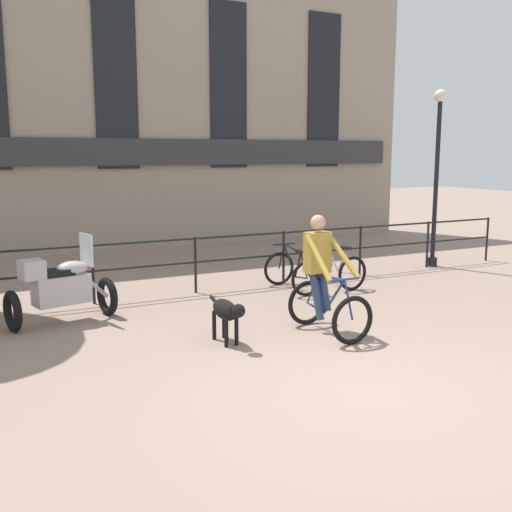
% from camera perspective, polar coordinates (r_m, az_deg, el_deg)
% --- Properties ---
extents(ground_plane, '(60.00, 60.00, 0.00)m').
position_cam_1_polar(ground_plane, '(6.88, 10.36, -12.39)').
color(ground_plane, gray).
extents(canal_railing, '(15.05, 0.05, 1.05)m').
position_cam_1_polar(canal_railing, '(11.13, -5.80, 0.07)').
color(canal_railing, black).
rests_on(canal_railing, ground_plane).
extents(building_facade, '(18.00, 0.72, 8.03)m').
position_cam_1_polar(building_facade, '(16.57, -13.42, 14.46)').
color(building_facade, gray).
rests_on(building_facade, ground_plane).
extents(cyclist_with_bike, '(0.72, 1.19, 1.70)m').
position_cam_1_polar(cyclist_with_bike, '(8.69, 6.47, -2.33)').
color(cyclist_with_bike, black).
rests_on(cyclist_with_bike, ground_plane).
extents(dog, '(0.26, 1.00, 0.63)m').
position_cam_1_polar(dog, '(8.17, -2.78, -5.31)').
color(dog, black).
rests_on(dog, ground_plane).
extents(parked_motorcycle, '(1.69, 0.94, 1.35)m').
position_cam_1_polar(parked_motorcycle, '(9.57, -18.13, -2.86)').
color(parked_motorcycle, black).
rests_on(parked_motorcycle, ground_plane).
extents(parked_bicycle_near_lamp, '(0.67, 1.11, 0.86)m').
position_cam_1_polar(parked_bicycle_near_lamp, '(11.33, 3.51, -1.52)').
color(parked_bicycle_near_lamp, black).
rests_on(parked_bicycle_near_lamp, ground_plane).
extents(parked_bicycle_mid_left, '(0.74, 1.15, 0.86)m').
position_cam_1_polar(parked_bicycle_mid_left, '(11.84, 7.56, -1.10)').
color(parked_bicycle_mid_left, black).
rests_on(parked_bicycle_mid_left, ground_plane).
extents(street_lamp, '(0.28, 0.28, 3.96)m').
position_cam_1_polar(street_lamp, '(14.16, 16.84, 8.00)').
color(street_lamp, black).
rests_on(street_lamp, ground_plane).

